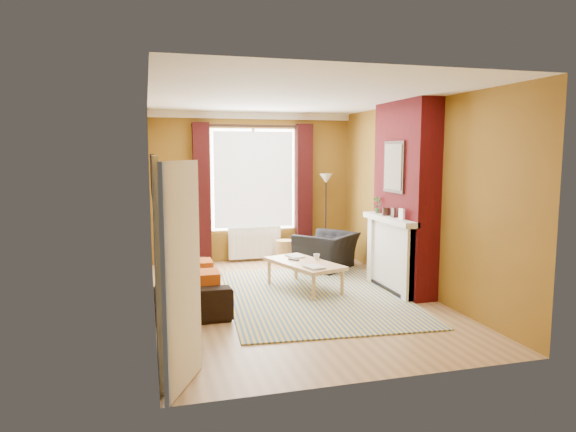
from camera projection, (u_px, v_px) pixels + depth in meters
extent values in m
plane|color=olive|center=(293.00, 298.00, 7.28)|extent=(5.50, 5.50, 0.00)
cube|color=brown|center=(253.00, 187.00, 9.74)|extent=(3.80, 0.02, 2.80)
cube|color=brown|center=(379.00, 228.00, 4.48)|extent=(3.80, 0.02, 2.80)
cube|color=brown|center=(416.00, 197.00, 7.61)|extent=(0.02, 5.50, 2.80)
cube|color=brown|center=(151.00, 204.00, 6.61)|extent=(0.02, 5.50, 2.80)
cube|color=white|center=(293.00, 97.00, 6.94)|extent=(3.80, 5.50, 0.01)
cube|color=#4C0A0D|center=(405.00, 197.00, 7.57)|extent=(0.35, 1.40, 2.80)
cube|color=white|center=(392.00, 255.00, 7.62)|extent=(0.12, 1.30, 1.10)
cube|color=white|center=(389.00, 219.00, 7.54)|extent=(0.22, 1.40, 0.08)
cube|color=white|center=(410.00, 265.00, 7.06)|extent=(0.16, 0.14, 1.04)
cube|color=white|center=(374.00, 250.00, 8.17)|extent=(0.16, 0.14, 1.04)
cube|color=black|center=(393.00, 261.00, 7.64)|extent=(0.06, 0.80, 0.90)
cube|color=black|center=(391.00, 289.00, 7.69)|extent=(0.20, 1.00, 0.06)
cube|color=white|center=(402.00, 214.00, 7.20)|extent=(0.03, 0.12, 0.16)
cube|color=black|center=(393.00, 213.00, 7.44)|extent=(0.03, 0.10, 0.14)
cylinder|color=black|center=(386.00, 212.00, 7.68)|extent=(0.10, 0.10, 0.12)
cube|color=black|center=(394.00, 167.00, 7.46)|extent=(0.03, 0.60, 0.75)
cube|color=#B5733D|center=(393.00, 167.00, 7.46)|extent=(0.01, 0.52, 0.66)
cube|color=white|center=(253.00, 116.00, 9.54)|extent=(3.80, 0.08, 0.12)
cube|color=white|center=(253.00, 180.00, 9.70)|extent=(1.60, 0.04, 1.90)
cube|color=white|center=(254.00, 180.00, 9.66)|extent=(1.50, 0.02, 1.80)
cube|color=white|center=(254.00, 180.00, 9.68)|extent=(0.06, 0.04, 1.90)
cube|color=#350C0C|center=(202.00, 192.00, 9.38)|extent=(0.30, 0.16, 2.50)
cube|color=#350C0C|center=(304.00, 189.00, 9.89)|extent=(0.30, 0.16, 2.50)
cylinder|color=black|center=(254.00, 126.00, 9.49)|extent=(2.30, 0.05, 0.05)
cube|color=white|center=(255.00, 243.00, 9.78)|extent=(1.00, 0.10, 0.60)
cube|color=white|center=(232.00, 244.00, 9.60)|extent=(0.04, 0.03, 0.56)
cube|color=white|center=(237.00, 244.00, 9.63)|extent=(0.04, 0.03, 0.56)
cube|color=white|center=(243.00, 244.00, 9.66)|extent=(0.04, 0.03, 0.56)
cube|color=white|center=(249.00, 244.00, 9.69)|extent=(0.04, 0.03, 0.56)
cube|color=white|center=(255.00, 243.00, 9.72)|extent=(0.04, 0.03, 0.56)
cube|color=white|center=(260.00, 243.00, 9.75)|extent=(0.04, 0.03, 0.56)
cube|color=white|center=(266.00, 243.00, 9.77)|extent=(0.04, 0.03, 0.56)
cube|color=white|center=(272.00, 242.00, 9.80)|extent=(0.04, 0.03, 0.56)
cube|color=white|center=(277.00, 242.00, 9.83)|extent=(0.04, 0.03, 0.56)
cube|color=black|center=(153.00, 177.00, 6.48)|extent=(0.04, 0.44, 0.58)
cube|color=gold|center=(155.00, 177.00, 6.49)|extent=(0.01, 0.38, 0.52)
cube|color=black|center=(152.00, 175.00, 7.10)|extent=(0.04, 0.44, 0.58)
cube|color=#35A072|center=(154.00, 175.00, 7.11)|extent=(0.01, 0.38, 0.52)
cube|color=black|center=(152.00, 173.00, 7.72)|extent=(0.04, 0.44, 0.58)
cube|color=#CD3F33|center=(153.00, 173.00, 7.73)|extent=(0.01, 0.38, 0.52)
cube|color=white|center=(158.00, 269.00, 4.71)|extent=(0.05, 0.94, 2.06)
cube|color=black|center=(160.00, 268.00, 4.71)|extent=(0.02, 0.80, 1.98)
cube|color=white|center=(182.00, 276.00, 4.41)|extent=(0.37, 0.74, 1.98)
imported|color=#3D6D30|center=(377.00, 205.00, 7.95)|extent=(0.14, 0.10, 0.27)
cube|color=#C04C10|center=(205.00, 278.00, 6.51)|extent=(0.34, 0.40, 0.16)
cube|color=#C04C10|center=(200.00, 266.00, 7.18)|extent=(0.34, 0.40, 0.16)
cube|color=#33578E|center=(315.00, 296.00, 7.39)|extent=(2.74, 3.61, 0.02)
imported|color=black|center=(190.00, 281.00, 7.07)|extent=(0.89, 2.10, 0.60)
imported|color=black|center=(326.00, 251.00, 9.06)|extent=(1.32, 1.31, 0.65)
cube|color=#D7AF7C|center=(304.00, 263.00, 7.70)|extent=(1.02, 1.43, 0.05)
cylinder|color=#D7AF7C|center=(314.00, 288.00, 7.10)|extent=(0.07, 0.07, 0.38)
cylinder|color=#D7AF7C|center=(342.00, 283.00, 7.39)|extent=(0.07, 0.07, 0.38)
cylinder|color=#D7AF7C|center=(269.00, 272.00, 8.06)|extent=(0.07, 0.07, 0.38)
cylinder|color=#D7AF7C|center=(296.00, 268.00, 8.34)|extent=(0.07, 0.07, 0.38)
cylinder|color=#A37B46|center=(285.00, 251.00, 9.65)|extent=(0.34, 0.34, 0.42)
cylinder|color=black|center=(325.00, 259.00, 9.93)|extent=(0.32, 0.32, 0.03)
cylinder|color=black|center=(326.00, 219.00, 9.84)|extent=(0.03, 0.03, 1.53)
cone|color=beige|center=(326.00, 179.00, 9.74)|extent=(0.32, 0.32, 0.18)
imported|color=#999999|center=(308.00, 268.00, 7.22)|extent=(0.29, 0.34, 0.03)
imported|color=#999999|center=(289.00, 257.00, 8.01)|extent=(0.28, 0.35, 0.02)
imported|color=#999999|center=(317.00, 257.00, 7.82)|extent=(0.13, 0.13, 0.09)
cube|color=#27272A|center=(294.00, 260.00, 7.79)|extent=(0.15, 0.17, 0.02)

